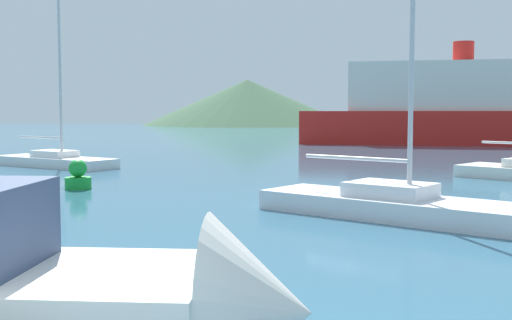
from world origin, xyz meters
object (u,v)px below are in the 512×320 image
object	(u,v)px
sailboat_outer	(390,202)
ferry_distant	(462,108)
sailboat_middle	(55,159)
buoy_marker	(78,177)

from	to	relation	value
sailboat_outer	ferry_distant	size ratio (longest dim) A/B	0.33
sailboat_middle	buoy_marker	world-z (taller)	sailboat_middle
sailboat_middle	ferry_distant	size ratio (longest dim) A/B	0.39
ferry_distant	buoy_marker	world-z (taller)	ferry_distant
sailboat_middle	sailboat_outer	world-z (taller)	sailboat_middle
sailboat_middle	ferry_distant	bearing A→B (deg)	71.67
sailboat_middle	buoy_marker	bearing A→B (deg)	-35.11
sailboat_middle	sailboat_outer	size ratio (longest dim) A/B	1.18
sailboat_outer	ferry_distant	xyz separation A→B (m)	(6.79, 36.42, 2.43)
ferry_distant	buoy_marker	size ratio (longest dim) A/B	25.16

